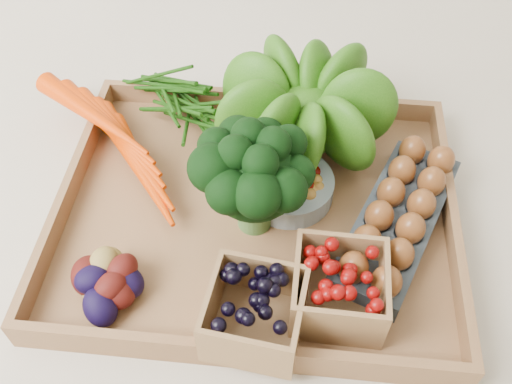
# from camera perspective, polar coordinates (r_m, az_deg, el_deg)

# --- Properties ---
(ground) EXTENTS (4.00, 4.00, 0.00)m
(ground) POSITION_cam_1_polar(r_m,az_deg,el_deg) (0.82, 0.00, -2.67)
(ground) COLOR beige
(ground) RESTS_ON ground
(tray) EXTENTS (0.55, 0.45, 0.01)m
(tray) POSITION_cam_1_polar(r_m,az_deg,el_deg) (0.82, 0.00, -2.35)
(tray) COLOR olive
(tray) RESTS_ON ground
(carrots) EXTENTS (0.24, 0.17, 0.06)m
(carrots) POSITION_cam_1_polar(r_m,az_deg,el_deg) (0.88, -12.68, 4.50)
(carrots) COLOR #E63900
(carrots) RESTS_ON tray
(lettuce) EXTENTS (0.17, 0.17, 0.17)m
(lettuce) POSITION_cam_1_polar(r_m,az_deg,el_deg) (0.85, 4.90, 8.95)
(lettuce) COLOR #194E0C
(lettuce) RESTS_ON tray
(broccoli) EXTENTS (0.16, 0.16, 0.12)m
(broccoli) POSITION_cam_1_polar(r_m,az_deg,el_deg) (0.75, -0.15, -0.21)
(broccoli) COLOR black
(broccoli) RESTS_ON tray
(cherry_bowl) EXTENTS (0.13, 0.13, 0.03)m
(cherry_bowl) POSITION_cam_1_polar(r_m,az_deg,el_deg) (0.82, 3.33, 0.48)
(cherry_bowl) COLOR #8C9EA5
(cherry_bowl) RESTS_ON tray
(egg_carton) EXTENTS (0.19, 0.29, 0.03)m
(egg_carton) POSITION_cam_1_polar(r_m,az_deg,el_deg) (0.80, 13.88, -2.98)
(egg_carton) COLOR #3C464D
(egg_carton) RESTS_ON tray
(potatoes) EXTENTS (0.12, 0.12, 0.07)m
(potatoes) POSITION_cam_1_polar(r_m,az_deg,el_deg) (0.74, -14.66, -7.90)
(potatoes) COLOR #3A0C09
(potatoes) RESTS_ON tray
(punnet_blackberry) EXTENTS (0.12, 0.12, 0.08)m
(punnet_blackberry) POSITION_cam_1_polar(r_m,az_deg,el_deg) (0.68, -0.10, -12.02)
(punnet_blackberry) COLOR black
(punnet_blackberry) RESTS_ON tray
(punnet_raspberry) EXTENTS (0.11, 0.11, 0.08)m
(punnet_raspberry) POSITION_cam_1_polar(r_m,az_deg,el_deg) (0.70, 8.28, -9.49)
(punnet_raspberry) COLOR #680504
(punnet_raspberry) RESTS_ON tray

